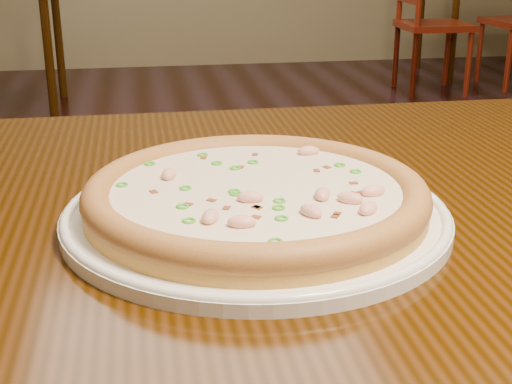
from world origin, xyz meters
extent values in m
cube|color=black|center=(-0.05, -0.50, 0.73)|extent=(1.20, 0.80, 0.04)
cylinder|color=white|center=(-0.17, -0.55, 0.76)|extent=(0.37, 0.37, 0.01)
torus|color=white|center=(-0.17, -0.55, 0.76)|extent=(0.36, 0.36, 0.01)
cylinder|color=gold|center=(-0.17, -0.55, 0.77)|extent=(0.32, 0.32, 0.02)
torus|color=#B97F32|center=(-0.17, -0.55, 0.78)|extent=(0.33, 0.33, 0.03)
cylinder|color=#EBE5C2|center=(-0.17, -0.55, 0.78)|extent=(0.27, 0.27, 0.00)
ellipsoid|color=#F2B29E|center=(-0.22, -0.62, 0.79)|extent=(0.02, 0.03, 0.01)
ellipsoid|color=#F2B29E|center=(-0.09, -0.63, 0.79)|extent=(0.03, 0.03, 0.01)
ellipsoid|color=#F2B29E|center=(-0.14, -0.62, 0.79)|extent=(0.02, 0.03, 0.01)
ellipsoid|color=#F2B29E|center=(-0.18, -0.58, 0.79)|extent=(0.03, 0.02, 0.01)
ellipsoid|color=#F2B29E|center=(-0.07, -0.59, 0.79)|extent=(0.03, 0.02, 0.01)
ellipsoid|color=#F2B29E|center=(-0.25, -0.51, 0.79)|extent=(0.02, 0.03, 0.01)
ellipsoid|color=#F2B29E|center=(-0.20, -0.64, 0.79)|extent=(0.03, 0.02, 0.01)
ellipsoid|color=#F2B29E|center=(-0.10, -0.45, 0.79)|extent=(0.02, 0.01, 0.01)
ellipsoid|color=#F2B29E|center=(-0.10, -0.60, 0.79)|extent=(0.03, 0.03, 0.01)
ellipsoid|color=#F2B29E|center=(-0.12, -0.59, 0.79)|extent=(0.02, 0.03, 0.01)
cube|color=maroon|center=(-0.18, -0.49, 0.78)|extent=(0.01, 0.01, 0.00)
cube|color=maroon|center=(-0.09, -0.50, 0.78)|extent=(0.01, 0.01, 0.00)
cube|color=maroon|center=(-0.18, -0.60, 0.78)|extent=(0.01, 0.01, 0.00)
cube|color=maroon|center=(-0.11, -0.51, 0.78)|extent=(0.01, 0.01, 0.00)
cube|color=maroon|center=(-0.19, -0.62, 0.78)|extent=(0.01, 0.01, 0.00)
cube|color=maroon|center=(-0.08, -0.58, 0.78)|extent=(0.01, 0.01, 0.00)
cube|color=maroon|center=(-0.21, -0.60, 0.78)|extent=(0.01, 0.01, 0.00)
cube|color=maroon|center=(-0.27, -0.55, 0.78)|extent=(0.01, 0.01, 0.00)
cube|color=maroon|center=(-0.22, -0.58, 0.78)|extent=(0.01, 0.01, 0.00)
cube|color=maroon|center=(-0.18, -0.60, 0.78)|extent=(0.01, 0.01, 0.00)
cube|color=maroon|center=(-0.08, -0.55, 0.78)|extent=(0.01, 0.01, 0.00)
cube|color=maroon|center=(-0.16, -0.45, 0.78)|extent=(0.01, 0.01, 0.00)
cube|color=maroon|center=(-0.12, -0.63, 0.78)|extent=(0.01, 0.01, 0.00)
cube|color=maroon|center=(-0.21, -0.45, 0.78)|extent=(0.01, 0.01, 0.00)
cube|color=maroon|center=(-0.12, -0.63, 0.78)|extent=(0.01, 0.01, 0.00)
cube|color=maroon|center=(-0.09, -0.58, 0.78)|extent=(0.01, 0.01, 0.00)
cube|color=maroon|center=(-0.24, -0.58, 0.78)|extent=(0.01, 0.01, 0.00)
torus|color=green|center=(-0.27, -0.46, 0.79)|extent=(0.01, 0.01, 0.00)
torus|color=green|center=(-0.18, -0.49, 0.79)|extent=(0.01, 0.01, 0.00)
torus|color=green|center=(-0.24, -0.54, 0.79)|extent=(0.02, 0.02, 0.00)
torus|color=green|center=(-0.30, -0.52, 0.79)|extent=(0.02, 0.02, 0.00)
torus|color=green|center=(-0.24, -0.59, 0.79)|extent=(0.02, 0.02, 0.00)
torus|color=green|center=(-0.08, -0.50, 0.79)|extent=(0.02, 0.02, 0.00)
torus|color=green|center=(-0.19, -0.56, 0.79)|extent=(0.02, 0.02, 0.00)
torus|color=green|center=(-0.17, -0.63, 0.79)|extent=(0.01, 0.01, 0.00)
torus|color=green|center=(-0.24, -0.62, 0.79)|extent=(0.01, 0.01, 0.00)
torus|color=green|center=(-0.16, -0.60, 0.79)|extent=(0.01, 0.01, 0.00)
torus|color=green|center=(-0.20, -0.56, 0.79)|extent=(0.01, 0.01, 0.00)
torus|color=green|center=(-0.21, -0.44, 0.79)|extent=(0.02, 0.02, 0.00)
torus|color=green|center=(-0.20, -0.47, 0.79)|extent=(0.02, 0.02, 0.00)
torus|color=green|center=(-0.16, -0.47, 0.79)|extent=(0.02, 0.02, 0.00)
torus|color=green|center=(-0.16, -0.59, 0.79)|extent=(0.01, 0.01, 0.00)
torus|color=green|center=(-0.07, -0.52, 0.79)|extent=(0.01, 0.01, 0.00)
torus|color=green|center=(-0.18, -0.67, 0.79)|extent=(0.01, 0.01, 0.00)
cylinder|color=black|center=(-0.75, 2.91, 0.35)|extent=(0.05, 0.05, 0.71)
cylinder|color=black|center=(-0.75, 3.51, 0.35)|extent=(0.05, 0.05, 0.71)
cylinder|color=black|center=(1.88, 3.49, 0.35)|extent=(0.05, 0.05, 0.71)
cylinder|color=black|center=(1.88, 4.09, 0.35)|extent=(0.05, 0.05, 0.71)
cube|color=#58130B|center=(1.64, 3.26, 0.43)|extent=(0.43, 0.43, 0.04)
cylinder|color=#58130B|center=(1.81, 3.08, 0.21)|extent=(0.04, 0.04, 0.41)
cylinder|color=#58130B|center=(1.82, 3.44, 0.21)|extent=(0.04, 0.04, 0.41)
cylinder|color=#58130B|center=(1.45, 3.09, 0.21)|extent=(0.04, 0.04, 0.41)
cylinder|color=#58130B|center=(1.46, 3.45, 0.21)|extent=(0.04, 0.04, 0.41)
cylinder|color=#58130B|center=(1.45, 3.09, 0.47)|extent=(0.04, 0.04, 0.95)
cylinder|color=#58130B|center=(1.46, 3.45, 0.47)|extent=(0.04, 0.04, 0.95)
cylinder|color=#58130B|center=(2.09, 3.51, 0.21)|extent=(0.04, 0.04, 0.41)
cylinder|color=#58130B|center=(2.12, 3.15, 0.21)|extent=(0.04, 0.04, 0.41)
camera|label=1|loc=(-0.28, -1.17, 1.01)|focal=50.00mm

